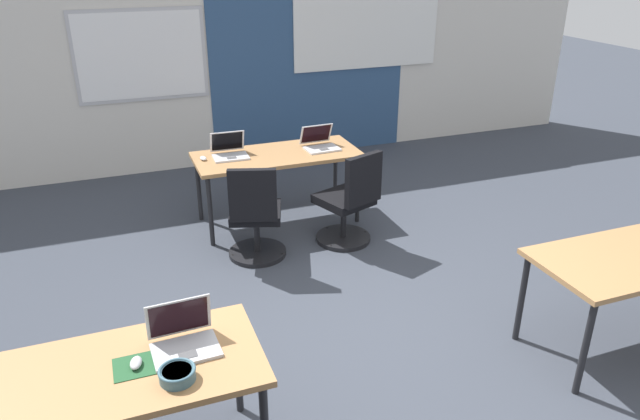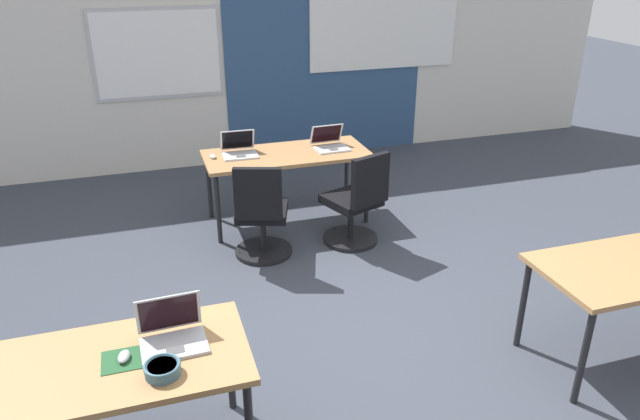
{
  "view_description": "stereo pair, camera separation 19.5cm",
  "coord_description": "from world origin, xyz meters",
  "px_view_note": "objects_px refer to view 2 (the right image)",
  "views": [
    {
      "loc": [
        -1.54,
        -3.08,
        2.6
      ],
      "look_at": [
        -0.22,
        0.41,
        0.91
      ],
      "focal_mm": 33.26,
      "sensor_mm": 36.0,
      "label": 1
    },
    {
      "loc": [
        -1.35,
        -3.14,
        2.6
      ],
      "look_at": [
        -0.22,
        0.41,
        0.91
      ],
      "focal_mm": 33.26,
      "sensor_mm": 36.0,
      "label": 2
    }
  ],
  "objects_px": {
    "desk_far_center": "(287,159)",
    "mouse_near_left_inner": "(124,356)",
    "chair_far_left": "(262,219)",
    "laptop_near_left_inner": "(172,334)",
    "laptop_far_right": "(330,144)",
    "snack_bowl": "(162,368)",
    "laptop_far_left": "(239,150)",
    "chair_far_right": "(356,207)",
    "mouse_far_left": "(213,156)",
    "desk_near_left": "(86,377)"
  },
  "relations": [
    {
      "from": "desk_near_left",
      "to": "chair_far_right",
      "type": "height_order",
      "value": "chair_far_right"
    },
    {
      "from": "chair_far_right",
      "to": "mouse_near_left_inner",
      "type": "bearing_deg",
      "value": 26.14
    },
    {
      "from": "chair_far_left",
      "to": "laptop_near_left_inner",
      "type": "distance_m",
      "value": 2.26
    },
    {
      "from": "laptop_far_right",
      "to": "desk_far_center",
      "type": "bearing_deg",
      "value": 178.46
    },
    {
      "from": "desk_far_center",
      "to": "laptop_far_right",
      "type": "height_order",
      "value": "laptop_far_right"
    },
    {
      "from": "desk_far_center",
      "to": "chair_far_right",
      "type": "xyz_separation_m",
      "value": [
        0.47,
        -0.7,
        -0.28
      ]
    },
    {
      "from": "laptop_near_left_inner",
      "to": "laptop_far_right",
      "type": "height_order",
      "value": "laptop_near_left_inner"
    },
    {
      "from": "laptop_near_left_inner",
      "to": "mouse_near_left_inner",
      "type": "xyz_separation_m",
      "value": [
        -0.24,
        -0.07,
        -0.03
      ]
    },
    {
      "from": "mouse_near_left_inner",
      "to": "chair_far_right",
      "type": "distance_m",
      "value": 2.95
    },
    {
      "from": "desk_far_center",
      "to": "snack_bowl",
      "type": "relative_size",
      "value": 9.01
    },
    {
      "from": "chair_far_right",
      "to": "laptop_far_left",
      "type": "bearing_deg",
      "value": -60.26
    },
    {
      "from": "desk_near_left",
      "to": "laptop_far_right",
      "type": "bearing_deg",
      "value": 51.9
    },
    {
      "from": "desk_near_left",
      "to": "laptop_far_left",
      "type": "xyz_separation_m",
      "value": [
        1.3,
        2.88,
        0.11
      ]
    },
    {
      "from": "laptop_far_left",
      "to": "desk_far_center",
      "type": "bearing_deg",
      "value": -8.51
    },
    {
      "from": "laptop_far_left",
      "to": "snack_bowl",
      "type": "bearing_deg",
      "value": -105.13
    },
    {
      "from": "mouse_far_left",
      "to": "chair_far_right",
      "type": "distance_m",
      "value": 1.45
    },
    {
      "from": "desk_near_left",
      "to": "mouse_near_left_inner",
      "type": "xyz_separation_m",
      "value": [
        0.19,
        -0.01,
        0.08
      ]
    },
    {
      "from": "mouse_near_left_inner",
      "to": "snack_bowl",
      "type": "distance_m",
      "value": 0.24
    },
    {
      "from": "mouse_near_left_inner",
      "to": "desk_near_left",
      "type": "bearing_deg",
      "value": 178.21
    },
    {
      "from": "desk_far_center",
      "to": "laptop_near_left_inner",
      "type": "xyz_separation_m",
      "value": [
        -1.32,
        -2.73,
        0.11
      ]
    },
    {
      "from": "chair_far_left",
      "to": "laptop_far_left",
      "type": "bearing_deg",
      "value": -69.86
    },
    {
      "from": "laptop_near_left_inner",
      "to": "mouse_near_left_inner",
      "type": "relative_size",
      "value": 3.11
    },
    {
      "from": "desk_far_center",
      "to": "laptop_far_left",
      "type": "distance_m",
      "value": 0.47
    },
    {
      "from": "laptop_far_left",
      "to": "laptop_near_left_inner",
      "type": "relative_size",
      "value": 1.0
    },
    {
      "from": "laptop_far_right",
      "to": "snack_bowl",
      "type": "height_order",
      "value": "laptop_far_right"
    },
    {
      "from": "desk_far_center",
      "to": "chair_far_left",
      "type": "height_order",
      "value": "chair_far_left"
    },
    {
      "from": "laptop_far_left",
      "to": "mouse_near_left_inner",
      "type": "height_order",
      "value": "laptop_far_left"
    },
    {
      "from": "mouse_near_left_inner",
      "to": "chair_far_right",
      "type": "height_order",
      "value": "chair_far_right"
    },
    {
      "from": "laptop_far_left",
      "to": "laptop_near_left_inner",
      "type": "height_order",
      "value": "laptop_near_left_inner"
    },
    {
      "from": "laptop_near_left_inner",
      "to": "mouse_near_left_inner",
      "type": "bearing_deg",
      "value": -165.62
    },
    {
      "from": "laptop_far_left",
      "to": "chair_far_right",
      "type": "bearing_deg",
      "value": -38.46
    },
    {
      "from": "mouse_near_left_inner",
      "to": "snack_bowl",
      "type": "relative_size",
      "value": 0.62
    },
    {
      "from": "laptop_near_left_inner",
      "to": "chair_far_right",
      "type": "relative_size",
      "value": 0.37
    },
    {
      "from": "mouse_far_left",
      "to": "chair_far_right",
      "type": "height_order",
      "value": "chair_far_right"
    },
    {
      "from": "chair_far_left",
      "to": "snack_bowl",
      "type": "xyz_separation_m",
      "value": [
        -0.97,
        -2.28,
        0.38
      ]
    },
    {
      "from": "desk_far_center",
      "to": "mouse_near_left_inner",
      "type": "height_order",
      "value": "mouse_near_left_inner"
    },
    {
      "from": "laptop_far_right",
      "to": "mouse_far_left",
      "type": "bearing_deg",
      "value": 174.55
    },
    {
      "from": "mouse_far_left",
      "to": "chair_far_left",
      "type": "height_order",
      "value": "chair_far_left"
    },
    {
      "from": "chair_far_left",
      "to": "laptop_near_left_inner",
      "type": "relative_size",
      "value": 2.7
    },
    {
      "from": "chair_far_left",
      "to": "desk_near_left",
      "type": "bearing_deg",
      "value": 75.51
    },
    {
      "from": "chair_far_right",
      "to": "snack_bowl",
      "type": "xyz_separation_m",
      "value": [
        -1.86,
        -2.27,
        0.38
      ]
    },
    {
      "from": "laptop_far_left",
      "to": "mouse_far_left",
      "type": "distance_m",
      "value": 0.26
    },
    {
      "from": "laptop_far_left",
      "to": "snack_bowl",
      "type": "relative_size",
      "value": 1.92
    },
    {
      "from": "mouse_near_left_inner",
      "to": "chair_far_right",
      "type": "bearing_deg",
      "value": 46.02
    },
    {
      "from": "laptop_far_right",
      "to": "chair_far_right",
      "type": "distance_m",
      "value": 0.81
    },
    {
      "from": "mouse_near_left_inner",
      "to": "laptop_far_right",
      "type": "height_order",
      "value": "laptop_far_right"
    },
    {
      "from": "snack_bowl",
      "to": "mouse_near_left_inner",
      "type": "bearing_deg",
      "value": 136.04
    },
    {
      "from": "mouse_far_left",
      "to": "laptop_near_left_inner",
      "type": "height_order",
      "value": "laptop_near_left_inner"
    },
    {
      "from": "laptop_near_left_inner",
      "to": "snack_bowl",
      "type": "bearing_deg",
      "value": -108.02
    },
    {
      "from": "mouse_far_left",
      "to": "snack_bowl",
      "type": "xyz_separation_m",
      "value": [
        -0.68,
        -3.04,
        0.02
      ]
    }
  ]
}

